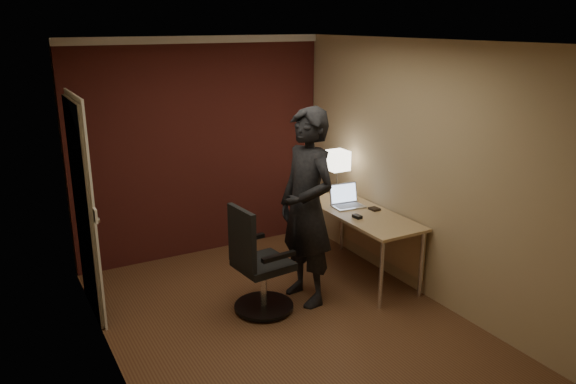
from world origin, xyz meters
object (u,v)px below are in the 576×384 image
object	(u,v)px
desk_lamp	(337,161)
office_chair	(257,267)
wallet	(374,209)
person	(307,208)
laptop	(346,200)
desk	(366,222)
mouse	(357,217)

from	to	relation	value
desk_lamp	office_chair	bearing A→B (deg)	-151.20
wallet	person	bearing A→B (deg)	-170.19
desk_lamp	person	world-z (taller)	person
laptop	wallet	world-z (taller)	laptop
desk	wallet	distance (m)	0.17
laptop	person	world-z (taller)	person
desk_lamp	office_chair	distance (m)	1.73
mouse	person	bearing A→B (deg)	179.85
wallet	person	xyz separation A→B (m)	(-0.94, -0.16, 0.22)
laptop	desk	bearing A→B (deg)	-71.09
office_chair	desk	bearing A→B (deg)	7.61
desk	office_chair	world-z (taller)	office_chair
mouse	wallet	size ratio (longest dim) A/B	0.91
desk_lamp	wallet	bearing A→B (deg)	-81.96
desk	person	distance (m)	0.93
office_chair	person	distance (m)	0.73
desk	mouse	world-z (taller)	mouse
laptop	office_chair	size ratio (longest dim) A/B	0.34
desk_lamp	person	xyz separation A→B (m)	(-0.85, -0.76, -0.19)
desk_lamp	mouse	distance (m)	0.85
desk_lamp	mouse	world-z (taller)	desk_lamp
laptop	office_chair	world-z (taller)	office_chair
person	wallet	bearing A→B (deg)	94.30
desk_lamp	mouse	xyz separation A→B (m)	(-0.23, -0.72, -0.40)
laptop	wallet	size ratio (longest dim) A/B	3.21
desk	laptop	size ratio (longest dim) A/B	4.25
desk	person	xyz separation A→B (m)	(-0.85, -0.18, 0.35)
wallet	office_chair	xyz separation A→B (m)	(-1.47, -0.17, -0.28)
desk	desk_lamp	xyz separation A→B (m)	(0.01, 0.58, 0.55)
laptop	person	distance (m)	0.89
desk	wallet	size ratio (longest dim) A/B	13.64
mouse	desk_lamp	bearing A→B (deg)	68.44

